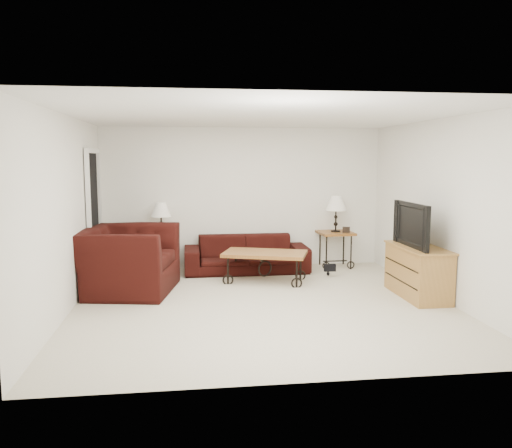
{
  "coord_description": "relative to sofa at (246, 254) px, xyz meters",
  "views": [
    {
      "loc": [
        -0.97,
        -6.7,
        1.95
      ],
      "look_at": [
        0.0,
        0.7,
        1.0
      ],
      "focal_mm": 36.14,
      "sensor_mm": 36.0,
      "label": 1
    }
  ],
  "objects": [
    {
      "name": "lamp_left",
      "position": [
        -1.45,
        0.18,
        0.59
      ],
      "size": [
        0.36,
        0.36,
        0.6
      ],
      "primitive_type": null,
      "rotation": [
        0.0,
        0.0,
        -0.07
      ],
      "color": "black",
      "rests_on": "side_table_left"
    },
    {
      "name": "side_table_left",
      "position": [
        -1.45,
        0.18,
        -0.01
      ],
      "size": [
        0.59,
        0.59,
        0.6
      ],
      "primitive_type": "cube",
      "rotation": [
        0.0,
        0.0,
        -0.07
      ],
      "color": "#9B5E27",
      "rests_on": "ground"
    },
    {
      "name": "tv_stand",
      "position": [
        2.22,
        -1.93,
        0.05
      ],
      "size": [
        0.5,
        1.2,
        0.72
      ],
      "primitive_type": "cube",
      "color": "#B18041",
      "rests_on": "ground"
    },
    {
      "name": "ceiling",
      "position": [
        -0.01,
        -2.02,
        2.19
      ],
      "size": [
        5.0,
        5.0,
        0.0
      ],
      "primitive_type": "plane",
      "color": "white",
      "rests_on": "wall_back"
    },
    {
      "name": "side_table_right",
      "position": [
        1.64,
        0.18,
        0.01
      ],
      "size": [
        0.62,
        0.62,
        0.64
      ],
      "primitive_type": "cube",
      "rotation": [
        0.0,
        0.0,
        0.05
      ],
      "color": "#9B5E27",
      "rests_on": "ground"
    },
    {
      "name": "ground",
      "position": [
        -0.01,
        -2.02,
        -0.31
      ],
      "size": [
        5.0,
        5.0,
        0.0
      ],
      "primitive_type": "plane",
      "color": "beige",
      "rests_on": "ground"
    },
    {
      "name": "throw_pillow",
      "position": [
        -1.73,
        -1.17,
        0.21
      ],
      "size": [
        0.19,
        0.44,
        0.43
      ],
      "primitive_type": "cube",
      "rotation": [
        0.0,
        0.0,
        1.39
      ],
      "color": "#D7541B",
      "rests_on": "armchair"
    },
    {
      "name": "doorway",
      "position": [
        -2.48,
        -0.37,
        0.71
      ],
      "size": [
        0.08,
        0.94,
        2.04
      ],
      "primitive_type": "cube",
      "color": "black",
      "rests_on": "ground"
    },
    {
      "name": "wall_back",
      "position": [
        -0.01,
        0.48,
        0.94
      ],
      "size": [
        5.0,
        0.02,
        2.5
      ],
      "primitive_type": "cube",
      "color": "white",
      "rests_on": "ground"
    },
    {
      "name": "coffee_table",
      "position": [
        0.21,
        -0.78,
        -0.07
      ],
      "size": [
        1.44,
        1.07,
        0.48
      ],
      "primitive_type": "cube",
      "rotation": [
        0.0,
        0.0,
        -0.33
      ],
      "color": "#9B5E27",
      "rests_on": "ground"
    },
    {
      "name": "wall_right",
      "position": [
        2.49,
        -2.02,
        0.94
      ],
      "size": [
        0.02,
        5.0,
        2.5
      ],
      "primitive_type": "cube",
      "color": "white",
      "rests_on": "ground"
    },
    {
      "name": "lamp_right",
      "position": [
        1.64,
        0.18,
        0.66
      ],
      "size": [
        0.38,
        0.38,
        0.64
      ],
      "primitive_type": null,
      "rotation": [
        0.0,
        0.0,
        0.05
      ],
      "color": "black",
      "rests_on": "side_table_right"
    },
    {
      "name": "armchair",
      "position": [
        -1.88,
        -1.12,
        0.16
      ],
      "size": [
        1.52,
        1.67,
        0.95
      ],
      "primitive_type": "imported",
      "rotation": [
        0.0,
        0.0,
        1.39
      ],
      "color": "black",
      "rests_on": "ground"
    },
    {
      "name": "sofa",
      "position": [
        0.0,
        0.0,
        0.0
      ],
      "size": [
        2.13,
        0.83,
        0.62
      ],
      "primitive_type": "imported",
      "color": "black",
      "rests_on": "ground"
    },
    {
      "name": "photo_frame_right",
      "position": [
        1.79,
        0.03,
        0.39
      ],
      "size": [
        0.13,
        0.04,
        0.11
      ],
      "primitive_type": "cube",
      "rotation": [
        0.0,
        0.0,
        -0.16
      ],
      "color": "black",
      "rests_on": "side_table_right"
    },
    {
      "name": "photo_frame_left",
      "position": [
        -1.6,
        0.03,
        0.34
      ],
      "size": [
        0.12,
        0.03,
        0.1
      ],
      "primitive_type": "cube",
      "rotation": [
        0.0,
        0.0,
        0.11
      ],
      "color": "black",
      "rests_on": "side_table_left"
    },
    {
      "name": "backpack",
      "position": [
        1.32,
        -0.5,
        -0.12
      ],
      "size": [
        0.32,
        0.26,
        0.39
      ],
      "primitive_type": "ellipsoid",
      "rotation": [
        0.0,
        0.0,
        0.12
      ],
      "color": "black",
      "rests_on": "ground"
    },
    {
      "name": "wall_front",
      "position": [
        -0.01,
        -4.52,
        0.94
      ],
      "size": [
        5.0,
        0.02,
        2.5
      ],
      "primitive_type": "cube",
      "color": "white",
      "rests_on": "ground"
    },
    {
      "name": "wall_left",
      "position": [
        -2.51,
        -2.02,
        0.94
      ],
      "size": [
        0.02,
        5.0,
        2.5
      ],
      "primitive_type": "cube",
      "color": "white",
      "rests_on": "ground"
    },
    {
      "name": "television",
      "position": [
        2.2,
        -1.93,
        0.72
      ],
      "size": [
        0.14,
        1.08,
        0.62
      ],
      "primitive_type": "imported",
      "rotation": [
        0.0,
        0.0,
        -1.57
      ],
      "color": "black",
      "rests_on": "tv_stand"
    }
  ]
}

